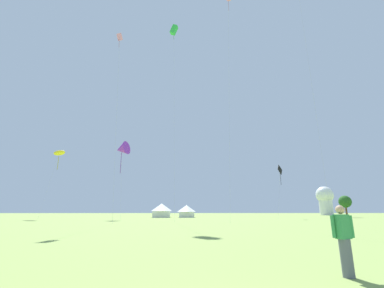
% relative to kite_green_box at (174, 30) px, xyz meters
% --- Properties ---
extents(kite_green_box, '(1.61, 2.13, 34.89)m').
position_rel_kite_green_box_xyz_m(kite_green_box, '(0.00, 0.00, 0.00)').
color(kite_green_box, green).
rests_on(kite_green_box, ground).
extents(kite_black_diamond, '(2.53, 2.12, 11.59)m').
position_rel_kite_green_box_xyz_m(kite_black_diamond, '(23.40, 14.98, -23.58)').
color(kite_black_diamond, black).
rests_on(kite_black_diamond, ground).
extents(kite_yellow_parafoil, '(4.19, 3.96, 14.40)m').
position_rel_kite_green_box_xyz_m(kite_yellow_parafoil, '(-24.87, 14.94, -20.06)').
color(kite_yellow_parafoil, yellow).
rests_on(kite_yellow_parafoil, ground).
extents(kite_pink_diamond, '(1.63, 1.86, 28.25)m').
position_rel_kite_green_box_xyz_m(kite_pink_diamond, '(-8.00, -6.31, -8.03)').
color(kite_pink_diamond, pink).
rests_on(kite_pink_diamond, ground).
extents(kite_purple_delta, '(3.72, 3.71, 16.12)m').
position_rel_kite_green_box_xyz_m(kite_purple_delta, '(-11.22, 13.70, -19.33)').
color(kite_purple_delta, purple).
rests_on(kite_purple_delta, ground).
extents(person_spectator, '(0.57, 0.34, 1.73)m').
position_rel_kite_green_box_xyz_m(person_spectator, '(5.77, -34.52, -32.97)').
color(person_spectator, '#565B66').
rests_on(person_spectator, ground).
extents(festival_tent_right, '(5.20, 5.20, 3.38)m').
position_rel_kite_green_box_xyz_m(festival_tent_right, '(-3.18, 25.72, -31.95)').
color(festival_tent_right, white).
rests_on(festival_tent_right, ground).
extents(festival_tent_left, '(4.62, 4.62, 3.00)m').
position_rel_kite_green_box_xyz_m(festival_tent_left, '(3.03, 25.72, -32.16)').
color(festival_tent_left, white).
rests_on(festival_tent_left, ground).
extents(observatory_dome, '(6.40, 6.40, 10.80)m').
position_rel_kite_green_box_xyz_m(observatory_dome, '(57.00, 58.66, -27.81)').
color(observatory_dome, white).
rests_on(observatory_dome, ground).
extents(tree_distant_left, '(3.02, 3.02, 5.38)m').
position_rel_kite_green_box_xyz_m(tree_distant_left, '(43.10, 24.40, -30.00)').
color(tree_distant_left, brown).
rests_on(tree_distant_left, ground).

